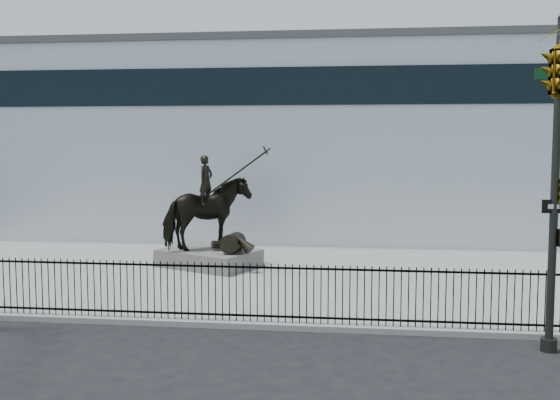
# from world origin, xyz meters

# --- Properties ---
(ground) EXTENTS (120.00, 120.00, 0.00)m
(ground) POSITION_xyz_m (0.00, 0.00, 0.00)
(ground) COLOR black
(ground) RESTS_ON ground
(plaza) EXTENTS (30.00, 12.00, 0.15)m
(plaza) POSITION_xyz_m (0.00, 7.00, 0.07)
(plaza) COLOR gray
(plaza) RESTS_ON ground
(building) EXTENTS (44.00, 14.00, 9.00)m
(building) POSITION_xyz_m (0.00, 20.00, 4.50)
(building) COLOR silver
(building) RESTS_ON ground
(picket_fence) EXTENTS (22.10, 0.10, 1.50)m
(picket_fence) POSITION_xyz_m (0.00, 1.25, 0.90)
(picket_fence) COLOR black
(picket_fence) RESTS_ON plaza
(statue_plinth) EXTENTS (3.96, 3.45, 0.62)m
(statue_plinth) POSITION_xyz_m (-2.72, 8.13, 0.46)
(statue_plinth) COLOR #615F59
(statue_plinth) RESTS_ON plaza
(equestrian_statue) EXTENTS (3.88, 3.31, 3.59)m
(equestrian_statue) POSITION_xyz_m (-2.66, 8.11, 2.07)
(equestrian_statue) COLOR black
(equestrian_statue) RESTS_ON statue_plinth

